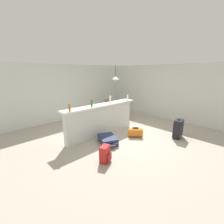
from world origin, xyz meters
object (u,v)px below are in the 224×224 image
bottle_clear (110,99)px  suitcase_flat_navy (108,140)px  duffel_bag_orange (135,133)px  dining_table (115,105)px  pendant_lamp (116,78)px  backpack_red (105,154)px  dining_chair_near_partition (123,110)px  suitcase_upright_black (178,128)px  dining_chair_far_side (107,106)px  bottle_amber (70,108)px  bottle_green (92,103)px  bottle_white (128,97)px

bottle_clear → suitcase_flat_navy: (-0.73, -0.64, -1.11)m
duffel_bag_orange → dining_table: bearing=63.1°
pendant_lamp → dining_table: bearing=71.4°
backpack_red → duffel_bag_orange: size_ratio=0.76×
bottle_clear → pendant_lamp: size_ratio=0.35×
dining_chair_near_partition → suitcase_upright_black: (-0.01, -2.51, -0.19)m
bottle_clear → dining_chair_far_side: bearing=49.9°
bottle_amber → pendant_lamp: (2.94, 1.07, 0.71)m
bottle_amber → bottle_green: 0.84m
bottle_green → pendant_lamp: 2.43m
dining_chair_far_side → suitcase_flat_navy: size_ratio=1.04×
dining_chair_near_partition → duffel_bag_orange: (-0.97, -1.46, -0.36)m
bottle_clear → suitcase_flat_navy: size_ratio=0.27×
bottle_clear → dining_chair_far_side: bottle_clear is taller
bottle_green → suitcase_upright_black: 3.00m
dining_table → backpack_red: (-2.78, -2.40, -0.44)m
duffel_bag_orange → suitcase_flat_navy: bearing=163.5°
dining_chair_far_side → duffel_bag_orange: 2.80m
pendant_lamp → backpack_red: bearing=-139.7°
bottle_amber → dining_chair_near_partition: size_ratio=0.23×
bottle_white → pendant_lamp: pendant_lamp is taller
bottle_amber → suitcase_flat_navy: size_ratio=0.24×
dining_chair_near_partition → suitcase_upright_black: size_ratio=1.39×
bottle_clear → dining_table: 1.75m
dining_table → bottle_amber: bearing=-159.0°
bottle_amber → dining_chair_near_partition: bearing=11.9°
dining_table → suitcase_flat_navy: size_ratio=1.23×
bottle_green → dining_chair_far_side: bearing=36.6°
bottle_green → backpack_red: bottle_green is taller
dining_table → bottle_green: bearing=-153.8°
suitcase_flat_navy → dining_chair_far_side: bearing=47.2°
pendant_lamp → dining_chair_far_side: bearing=82.3°
dining_table → suitcase_upright_black: dining_table is taller
bottle_white → dining_chair_near_partition: 0.98m
bottle_white → suitcase_upright_black: size_ratio=0.31×
bottle_green → bottle_white: (1.71, -0.06, -0.01)m
suitcase_flat_navy → duffel_bag_orange: duffel_bag_orange is taller
suitcase_flat_navy → bottle_amber: bearing=149.9°
backpack_red → suitcase_flat_navy: bearing=43.7°
bottle_clear → dining_table: bearing=38.7°
dining_table → duffel_bag_orange: dining_table is taller
bottle_green → dining_chair_far_side: 2.81m
suitcase_upright_black → backpack_red: 2.81m
suitcase_flat_navy → duffel_bag_orange: bearing=-16.5°
bottle_white → suitcase_flat_navy: (-1.61, -0.57, -1.09)m
bottle_clear → duffel_bag_orange: 1.45m
bottle_green → suitcase_upright_black: (2.08, -1.98, -0.87)m
pendant_lamp → dining_chair_near_partition: bearing=-91.9°
dining_table → bottle_white: bearing=-110.7°
suitcase_flat_navy → suitcase_upright_black: bearing=-34.4°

